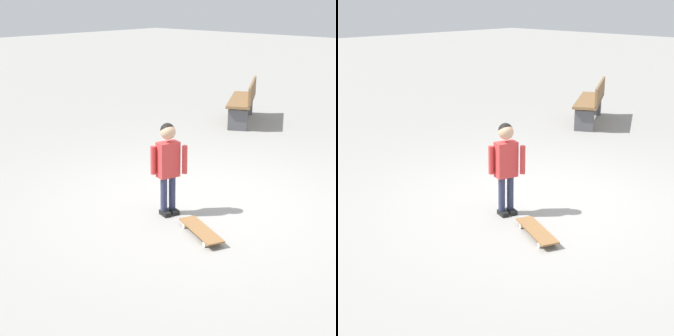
# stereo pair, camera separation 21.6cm
# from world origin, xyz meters

# --- Properties ---
(ground_plane) EXTENTS (50.00, 50.00, 0.00)m
(ground_plane) POSITION_xyz_m (0.00, 0.00, 0.00)
(ground_plane) COLOR gray
(child_person) EXTENTS (0.31, 0.30, 1.06)m
(child_person) POSITION_xyz_m (-0.54, 0.06, 0.66)
(child_person) COLOR #2D3351
(child_person) RESTS_ON ground
(skateboard) EXTENTS (0.45, 0.70, 0.07)m
(skateboard) POSITION_xyz_m (-0.73, -0.57, 0.06)
(skateboard) COLOR olive
(skateboard) RESTS_ON ground
(street_bench) EXTENTS (1.61, 1.18, 0.80)m
(street_bench) POSITION_xyz_m (3.74, 2.00, 0.42)
(street_bench) COLOR brown
(street_bench) RESTS_ON ground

